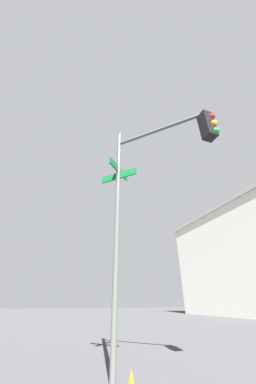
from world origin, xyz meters
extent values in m
cylinder|color=#474C47|center=(-6.71, -6.99, 2.96)|extent=(0.12, 0.12, 5.92)
cylinder|color=#474C47|center=(-5.80, -6.11, 5.52)|extent=(1.87, 1.82, 0.09)
cube|color=black|center=(-4.90, -5.24, 5.07)|extent=(0.28, 0.28, 0.80)
sphere|color=red|center=(-4.79, -5.13, 5.32)|extent=(0.18, 0.18, 0.18)
sphere|color=orange|center=(-4.79, -5.13, 5.07)|extent=(0.18, 0.18, 0.18)
sphere|color=green|center=(-4.79, -5.13, 4.82)|extent=(0.18, 0.18, 0.18)
cube|color=#0F5128|center=(-6.71, -6.99, 4.33)|extent=(0.82, 0.79, 0.20)
cube|color=#0F5128|center=(-6.71, -6.99, 4.55)|extent=(0.72, 0.75, 0.20)
camera|label=1|loc=(-2.31, -8.25, 1.23)|focal=18.31mm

